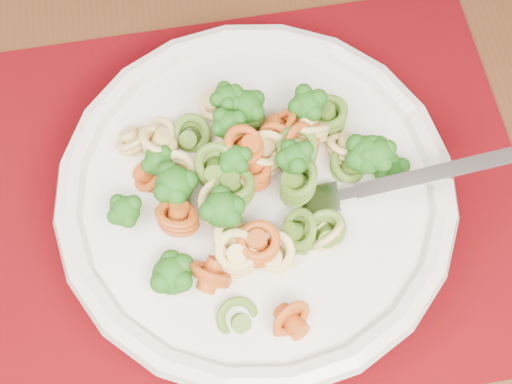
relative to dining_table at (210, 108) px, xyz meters
name	(u,v)px	position (x,y,z in m)	size (l,w,h in m)	color
dining_table	(210,108)	(0.00, 0.00, 0.00)	(1.43, 1.15, 0.78)	#472414
placemat	(247,198)	(-0.04, -0.15, 0.13)	(0.41, 0.32, 0.00)	#57030A
pasta_bowl	(256,197)	(-0.04, -0.17, 0.16)	(0.28, 0.28, 0.05)	beige
pasta_broccoli_heap	(256,188)	(-0.04, -0.17, 0.17)	(0.23, 0.23, 0.06)	tan
fork	(320,201)	(0.00, -0.19, 0.17)	(0.19, 0.02, 0.01)	silver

